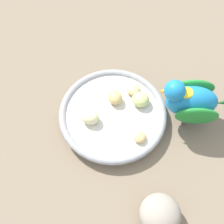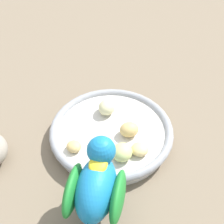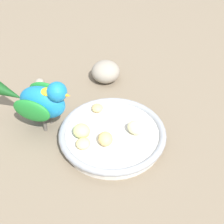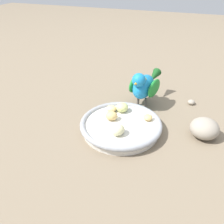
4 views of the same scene
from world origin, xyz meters
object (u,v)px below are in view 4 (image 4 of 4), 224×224
Objects in this scene: apple_piece_0 at (118,130)px; rock_large at (204,128)px; apple_piece_3 at (111,109)px; parrot at (144,85)px; apple_piece_4 at (148,117)px; apple_piece_2 at (122,107)px; pebble_0 at (191,102)px; apple_piece_1 at (111,116)px; feeding_bowl at (121,125)px.

rock_large is at bearing 114.64° from apple_piece_0.
parrot is at bearing 145.26° from apple_piece_3.
apple_piece_4 is at bearing -88.37° from rock_large.
pebble_0 is at bearing 128.91° from apple_piece_2.
parrot is 0.23m from rock_large.
apple_piece_1 is at bearing 20.25° from apple_piece_3.
apple_piece_1 is 0.06m from apple_piece_2.
apple_piece_1 is 0.45× the size of rock_large.
pebble_0 is at bearing 123.50° from parrot.
feeding_bowl is at bearing -77.61° from rock_large.
rock_large is 0.18m from pebble_0.
apple_piece_4 is (0.01, 0.11, -0.00)m from apple_piece_3.
pebble_0 is (-0.22, 0.18, -0.01)m from feeding_bowl.
apple_piece_1 is 0.26m from rock_large.
apple_piece_4 is 0.15m from rock_large.
apple_piece_4 is at bearing 147.76° from apple_piece_0.
apple_piece_4 is at bearing 85.36° from apple_piece_3.
apple_piece_2 reaches higher than apple_piece_3.
feeding_bowl is 6.16× the size of apple_piece_2.
apple_piece_4 is at bearing -32.24° from pebble_0.
apple_piece_0 is at bearing 6.73° from parrot.
pebble_0 is (-0.17, -0.04, -0.02)m from rock_large.
apple_piece_2 is 0.25m from pebble_0.
rock_large reaches higher than apple_piece_3.
apple_piece_3 is 0.16× the size of parrot.
apple_piece_4 is (-0.04, 0.07, 0.01)m from feeding_bowl.
apple_piece_4 reaches higher than feeding_bowl.
apple_piece_0 is at bearing -65.36° from rock_large.
apple_piece_1 is 0.30m from pebble_0.
apple_piece_3 is 0.11m from apple_piece_4.
apple_piece_3 is at bearing -53.50° from pebble_0.
apple_piece_2 is at bearing 164.20° from apple_piece_1.
parrot is 0.18m from pebble_0.
apple_piece_1 is at bearing -107.63° from feeding_bowl.
apple_piece_0 is 1.62× the size of pebble_0.
apple_piece_2 reaches higher than feeding_bowl.
feeding_bowl is at bearing 41.93° from apple_piece_3.
apple_piece_3 is 1.27× the size of pebble_0.
rock_large reaches higher than feeding_bowl.
pebble_0 is at bearing 147.76° from apple_piece_4.
apple_piece_2 is 0.24m from rock_large.
feeding_bowl is 0.04m from apple_piece_1.
feeding_bowl is 0.28m from pebble_0.
apple_piece_1 is 1.31× the size of apple_piece_4.
apple_piece_0 is 0.12m from apple_piece_3.
apple_piece_4 is at bearing 123.53° from feeding_bowl.
apple_piece_0 is 1.10× the size of apple_piece_1.
apple_piece_1 reaches higher than apple_piece_4.
apple_piece_2 reaches higher than pebble_0.
apple_piece_0 is at bearing 28.48° from apple_piece_3.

